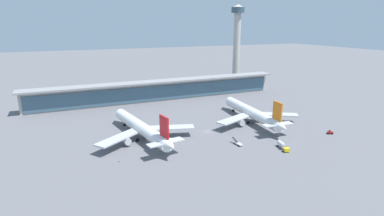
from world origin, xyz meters
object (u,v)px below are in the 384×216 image
control_tower (237,39)px  safety_cone_alpha (119,161)px  service_truck_mid_apron_yellow (283,145)px  service_truck_under_wing_white (238,143)px  airliner_left_stand (142,128)px  service_truck_near_nose_red (330,132)px  airliner_centre_stand (252,113)px

control_tower → safety_cone_alpha: size_ratio=111.83×
service_truck_mid_apron_yellow → service_truck_under_wing_white: bearing=142.4°
airliner_left_stand → safety_cone_alpha: 27.62m
control_tower → safety_cone_alpha: bearing=-136.9°
service_truck_mid_apron_yellow → airliner_left_stand: bearing=145.2°
service_truck_near_nose_red → airliner_centre_stand: bearing=128.1°
airliner_centre_stand → safety_cone_alpha: airliner_centre_stand is taller
safety_cone_alpha → control_tower: bearing=43.1°
airliner_centre_stand → service_truck_under_wing_white: bearing=-135.0°
airliner_left_stand → safety_cone_alpha: bearing=-125.9°
airliner_left_stand → service_truck_near_nose_red: 98.21m
service_truck_near_nose_red → safety_cone_alpha: bearing=174.1°
airliner_centre_stand → service_truck_mid_apron_yellow: bearing=-104.6°
airliner_left_stand → service_truck_near_nose_red: (92.30, -33.22, -4.83)m
service_truck_near_nose_red → service_truck_under_wing_white: (-52.56, 6.83, -0.07)m
service_truck_mid_apron_yellow → safety_cone_alpha: (-71.93, 17.02, -1.39)m
service_truck_near_nose_red → control_tower: 147.08m
airliner_centre_stand → airliner_left_stand: bearing=-179.9°
service_truck_under_wing_white → safety_cone_alpha: (-55.62, 4.43, -0.49)m
service_truck_under_wing_white → control_tower: size_ratio=0.09×
airliner_left_stand → airliner_centre_stand: size_ratio=1.00×
airliner_left_stand → airliner_centre_stand: (66.20, 0.10, 0.00)m
service_truck_under_wing_white → airliner_centre_stand: bearing=45.0°
airliner_centre_stand → service_truck_under_wing_white: airliner_centre_stand is taller
service_truck_near_nose_red → service_truck_under_wing_white: bearing=172.6°
airliner_left_stand → airliner_centre_stand: same height
service_truck_under_wing_white → control_tower: 159.51m
airliner_centre_stand → service_truck_near_nose_red: airliner_centre_stand is taller
airliner_centre_stand → control_tower: bearing=63.0°
airliner_left_stand → service_truck_mid_apron_yellow: airliner_left_stand is taller
service_truck_under_wing_white → control_tower: (80.02, 131.51, 41.76)m
airliner_left_stand → control_tower: (119.76, 105.12, 36.87)m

